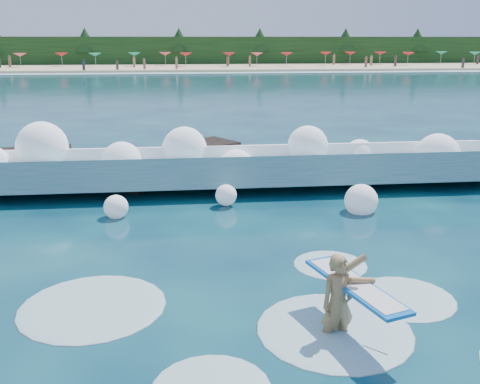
% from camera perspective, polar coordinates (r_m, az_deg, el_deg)
% --- Properties ---
extents(ground, '(200.00, 200.00, 0.00)m').
position_cam_1_polar(ground, '(11.02, -6.71, -9.13)').
color(ground, '#07213B').
rests_on(ground, ground).
extents(beach, '(140.00, 20.00, 0.40)m').
position_cam_1_polar(beach, '(88.10, -6.55, 13.04)').
color(beach, tan).
rests_on(beach, ground).
extents(wet_band, '(140.00, 5.00, 0.08)m').
position_cam_1_polar(wet_band, '(77.12, -6.55, 12.51)').
color(wet_band, silver).
rests_on(wet_band, ground).
extents(treeline, '(140.00, 4.00, 5.00)m').
position_cam_1_polar(treeline, '(98.01, -6.59, 14.68)').
color(treeline, black).
rests_on(treeline, ground).
extents(breaking_wave, '(18.95, 2.91, 1.63)m').
position_cam_1_polar(breaking_wave, '(17.45, -2.61, 2.45)').
color(breaking_wave, teal).
rests_on(breaking_wave, ground).
extents(rock_cluster, '(8.29, 3.38, 1.39)m').
position_cam_1_polar(rock_cluster, '(18.65, -13.18, 2.52)').
color(rock_cluster, black).
rests_on(rock_cluster, ground).
extents(surfer_with_board, '(1.21, 2.87, 1.67)m').
position_cam_1_polar(surfer_with_board, '(8.95, 10.82, -11.19)').
color(surfer_with_board, '#997647').
rests_on(surfer_with_board, ground).
extents(wave_spray, '(15.30, 4.70, 2.33)m').
position_cam_1_polar(wave_spray, '(17.15, -2.69, 3.83)').
color(wave_spray, white).
rests_on(wave_spray, ground).
extents(surf_foam, '(9.00, 5.60, 0.13)m').
position_cam_1_polar(surf_foam, '(9.51, 2.66, -13.38)').
color(surf_foam, silver).
rests_on(surf_foam, ground).
extents(beach_umbrellas, '(112.13, 6.93, 0.50)m').
position_cam_1_polar(beach_umbrellas, '(89.59, -6.63, 14.40)').
color(beach_umbrellas, '#E5435E').
rests_on(beach_umbrellas, ground).
extents(beachgoers, '(101.85, 12.52, 1.92)m').
position_cam_1_polar(beachgoers, '(85.92, -7.37, 13.54)').
color(beachgoers, '#3F332D').
rests_on(beachgoers, ground).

